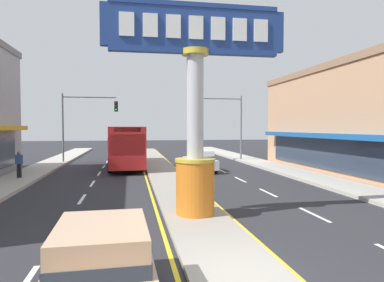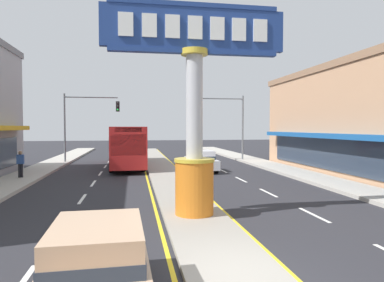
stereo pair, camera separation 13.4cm
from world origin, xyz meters
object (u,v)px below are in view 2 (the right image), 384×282
at_px(traffic_light_right_side, 225,116).
at_px(sedan_far_right_lane, 201,161).
at_px(district_sign, 194,114).
at_px(pedestrian_near_kerb, 20,162).
at_px(traffic_light_left_side, 85,116).
at_px(sedan_near_left_lane, 97,269).
at_px(bus_near_right_lane, 125,144).

xyz_separation_m(traffic_light_right_side, sedan_far_right_lane, (-3.58, -6.85, -3.46)).
distance_m(district_sign, pedestrian_near_kerb, 13.96).
distance_m(traffic_light_left_side, sedan_near_left_lane, 26.69).
bearing_deg(traffic_light_left_side, sedan_near_left_lane, -82.22).
distance_m(traffic_light_right_side, pedestrian_near_kerb, 18.12).
relative_size(traffic_light_left_side, sedan_near_left_lane, 1.43).
bearing_deg(sedan_far_right_lane, traffic_light_left_side, 141.19).
bearing_deg(sedan_far_right_lane, traffic_light_right_side, 62.38).
bearing_deg(pedestrian_near_kerb, sedan_far_right_lane, 11.91).
xyz_separation_m(traffic_light_left_side, traffic_light_right_side, (12.68, -0.47, 0.00)).
xyz_separation_m(district_sign, sedan_near_left_lane, (-2.76, -6.01, -2.90)).
bearing_deg(bus_near_right_lane, sedan_far_right_lane, -35.28).
relative_size(traffic_light_right_side, sedan_near_left_lane, 1.43).
relative_size(traffic_light_left_side, pedestrian_near_kerb, 3.87).
bearing_deg(traffic_light_left_side, sedan_far_right_lane, -38.81).
bearing_deg(traffic_light_right_side, district_sign, -107.80).
relative_size(bus_near_right_lane, pedestrian_near_kerb, 7.07).
height_order(traffic_light_right_side, sedan_far_right_lane, traffic_light_right_side).
relative_size(district_sign, sedan_far_right_lane, 1.70).
relative_size(district_sign, traffic_light_right_side, 1.19).
height_order(traffic_light_right_side, pedestrian_near_kerb, traffic_light_right_side).
height_order(traffic_light_left_side, bus_near_right_lane, traffic_light_left_side).
bearing_deg(bus_near_right_lane, traffic_light_right_side, 17.98).
bearing_deg(bus_near_right_lane, pedestrian_near_kerb, -133.98).
height_order(traffic_light_right_side, sedan_near_left_lane, traffic_light_right_side).
distance_m(district_sign, sedan_far_right_lane, 13.50).
height_order(district_sign, sedan_near_left_lane, district_sign).
xyz_separation_m(traffic_light_left_side, sedan_far_right_lane, (9.10, -7.31, -3.46)).
bearing_deg(traffic_light_left_side, district_sign, -72.58).
bearing_deg(bus_near_right_lane, sedan_near_left_lane, -90.01).
bearing_deg(sedan_near_left_lane, pedestrian_near_kerb, 110.43).
xyz_separation_m(district_sign, sedan_far_right_lane, (2.76, 12.90, -2.90)).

